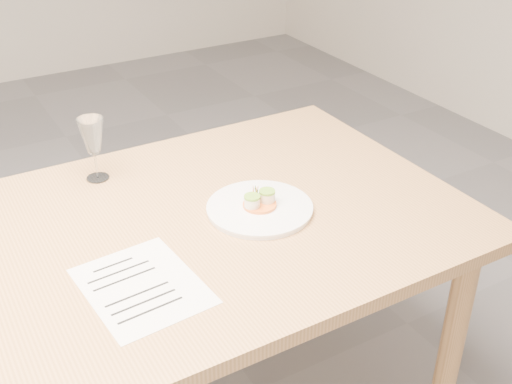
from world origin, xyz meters
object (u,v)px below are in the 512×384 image
dining_table (19,296)px  dinner_plate (260,207)px  wine_glass_3 (92,137)px  recipe_sheet (142,286)px

dining_table → dinner_plate: bearing=-4.3°
wine_glass_3 → dining_table: bearing=-132.1°
recipe_sheet → wine_glass_3: bearing=77.7°
dinner_plate → recipe_sheet: (-0.40, -0.15, -0.01)m
wine_glass_3 → recipe_sheet: bearing=-97.8°
dinner_plate → recipe_sheet: dinner_plate is taller
dining_table → wine_glass_3: 0.52m
dinner_plate → wine_glass_3: bearing=129.0°
dining_table → recipe_sheet: (0.24, -0.19, 0.07)m
dining_table → dinner_plate: size_ratio=8.23×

